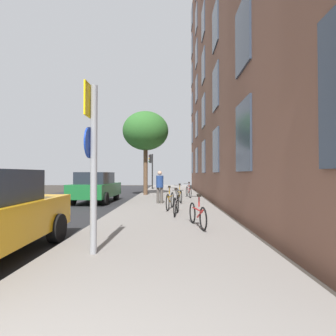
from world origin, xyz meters
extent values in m
plane|color=#332D28|center=(-2.40, 15.00, 0.00)|extent=(41.80, 41.80, 0.00)
cube|color=#232326|center=(-4.50, 15.00, 0.01)|extent=(7.00, 38.00, 0.01)
cube|color=gray|center=(1.10, 15.00, 0.06)|extent=(4.20, 38.00, 0.12)
cube|color=brown|center=(3.70, 14.50, 9.59)|extent=(0.50, 27.00, 19.19)
cube|color=#2D3847|center=(3.42, 7.00, 2.67)|extent=(0.06, 1.62, 2.10)
cube|color=#2D3847|center=(3.42, 12.00, 2.67)|extent=(0.06, 1.62, 2.10)
cube|color=#2D3847|center=(3.42, 17.00, 2.67)|extent=(0.06, 1.62, 2.10)
cube|color=#2D3847|center=(3.42, 22.00, 2.67)|extent=(0.06, 1.62, 2.10)
cube|color=#2D3847|center=(3.42, 27.00, 2.67)|extent=(0.06, 1.62, 2.10)
cube|color=#2D3847|center=(3.42, 7.00, 5.70)|extent=(0.06, 1.62, 2.10)
cube|color=#2D3847|center=(3.42, 12.00, 5.70)|extent=(0.06, 1.62, 2.10)
cube|color=#2D3847|center=(3.42, 17.00, 5.70)|extent=(0.06, 1.62, 2.10)
cube|color=#2D3847|center=(3.42, 22.00, 5.70)|extent=(0.06, 1.62, 2.10)
cube|color=#2D3847|center=(3.42, 27.00, 5.70)|extent=(0.06, 1.62, 2.10)
cube|color=#2D3847|center=(3.42, 12.00, 8.73)|extent=(0.06, 1.62, 2.10)
cube|color=#2D3847|center=(3.42, 17.00, 8.73)|extent=(0.06, 1.62, 2.10)
cube|color=#2D3847|center=(3.42, 22.00, 8.73)|extent=(0.06, 1.62, 2.10)
cube|color=#2D3847|center=(3.42, 27.00, 8.73)|extent=(0.06, 1.62, 2.10)
cube|color=#2D3847|center=(3.42, 17.00, 11.76)|extent=(0.06, 1.62, 2.10)
cube|color=#2D3847|center=(3.42, 22.00, 11.76)|extent=(0.06, 1.62, 2.10)
cube|color=#2D3847|center=(3.42, 27.00, 11.76)|extent=(0.06, 1.62, 2.10)
cube|color=#2D3847|center=(3.42, 22.00, 14.79)|extent=(0.06, 1.62, 2.10)
cube|color=#2D3847|center=(3.42, 27.00, 14.79)|extent=(0.06, 1.62, 2.10)
cube|color=#2D3847|center=(3.42, 27.00, 17.82)|extent=(0.06, 1.62, 2.10)
cylinder|color=gray|center=(-0.11, 3.79, 1.64)|extent=(0.12, 0.12, 3.03)
cube|color=yellow|center=(-0.19, 3.79, 2.86)|extent=(0.03, 0.60, 0.60)
cylinder|color=#14339E|center=(-0.19, 3.79, 2.11)|extent=(0.03, 0.56, 0.56)
cylinder|color=black|center=(-0.50, 24.41, 1.76)|extent=(0.12, 0.12, 3.29)
cube|color=black|center=(-0.68, 24.41, 2.96)|extent=(0.20, 0.24, 0.80)
sphere|color=#4B0707|center=(-0.79, 24.41, 3.22)|extent=(0.16, 0.16, 0.16)
sphere|color=orange|center=(-0.79, 24.41, 2.96)|extent=(0.16, 0.16, 0.16)
sphere|color=#083E11|center=(-0.79, 24.41, 2.70)|extent=(0.16, 0.16, 0.16)
cylinder|color=brown|center=(-0.48, 17.53, 1.84)|extent=(0.29, 0.29, 3.44)
ellipsoid|color=#2D6628|center=(-0.48, 17.53, 4.49)|extent=(3.13, 3.13, 2.66)
torus|color=black|center=(1.90, 6.83, 0.42)|extent=(0.14, 0.60, 0.60)
torus|color=black|center=(2.09, 5.77, 0.42)|extent=(0.14, 0.60, 0.60)
cylinder|color=#B21E1E|center=(1.99, 6.30, 0.59)|extent=(0.20, 0.91, 0.04)
cylinder|color=#B21E1E|center=(2.04, 6.03, 0.51)|extent=(0.14, 0.55, 0.30)
cylinder|color=#B21E1E|center=(2.02, 6.14, 0.82)|extent=(0.04, 0.04, 0.28)
cube|color=black|center=(2.02, 6.14, 0.98)|extent=(0.10, 0.24, 0.06)
cylinder|color=#4C4C4C|center=(1.90, 6.83, 0.90)|extent=(0.42, 0.10, 0.03)
torus|color=black|center=(1.52, 8.95, 0.44)|extent=(0.12, 0.65, 0.65)
torus|color=black|center=(1.40, 7.97, 0.44)|extent=(0.12, 0.65, 0.65)
cylinder|color=#99999E|center=(1.46, 8.46, 0.62)|extent=(0.14, 0.83, 0.04)
cylinder|color=#99999E|center=(1.43, 8.22, 0.54)|extent=(0.10, 0.51, 0.27)
cylinder|color=#99999E|center=(1.44, 8.31, 0.87)|extent=(0.04, 0.04, 0.28)
cube|color=black|center=(1.44, 8.31, 1.03)|extent=(0.10, 0.24, 0.06)
cylinder|color=#4C4C4C|center=(1.52, 8.95, 0.95)|extent=(0.42, 0.08, 0.03)
torus|color=black|center=(1.32, 10.48, 0.45)|extent=(0.15, 0.65, 0.65)
torus|color=black|center=(1.15, 9.42, 0.45)|extent=(0.15, 0.65, 0.65)
cylinder|color=#C68C19|center=(1.23, 9.95, 0.63)|extent=(0.19, 0.91, 0.04)
cylinder|color=#C68C19|center=(1.19, 9.68, 0.55)|extent=(0.13, 0.55, 0.30)
cylinder|color=#C68C19|center=(1.21, 9.79, 0.87)|extent=(0.04, 0.04, 0.28)
cube|color=black|center=(1.21, 9.79, 1.03)|extent=(0.10, 0.24, 0.06)
cylinder|color=#4C4C4C|center=(1.32, 10.48, 0.95)|extent=(0.42, 0.10, 0.03)
torus|color=black|center=(1.63, 13.21, 0.45)|extent=(0.11, 0.65, 0.65)
torus|color=black|center=(1.74, 12.17, 0.45)|extent=(0.11, 0.65, 0.65)
cylinder|color=#C68C19|center=(1.69, 12.69, 0.62)|extent=(0.15, 0.89, 0.04)
cylinder|color=#C68C19|center=(1.71, 12.43, 0.54)|extent=(0.11, 0.54, 0.29)
cylinder|color=#C68C19|center=(1.70, 12.53, 0.87)|extent=(0.04, 0.04, 0.28)
cube|color=black|center=(1.70, 12.53, 1.03)|extent=(0.10, 0.24, 0.06)
cylinder|color=#4C4C4C|center=(1.63, 13.21, 0.95)|extent=(0.42, 0.08, 0.03)
torus|color=black|center=(2.27, 16.14, 0.44)|extent=(0.12, 0.64, 0.64)
torus|color=black|center=(2.40, 15.05, 0.44)|extent=(0.12, 0.64, 0.64)
cylinder|color=#B21E1E|center=(2.34, 15.59, 0.62)|extent=(0.15, 0.93, 0.04)
cylinder|color=#B21E1E|center=(2.37, 15.32, 0.54)|extent=(0.11, 0.56, 0.30)
cylinder|color=#B21E1E|center=(2.36, 15.43, 0.86)|extent=(0.04, 0.04, 0.28)
cube|color=black|center=(2.36, 15.43, 1.02)|extent=(0.10, 0.24, 0.06)
cylinder|color=#4C4C4C|center=(2.27, 16.14, 0.94)|extent=(0.42, 0.08, 0.03)
cylinder|color=#4C4742|center=(0.64, 12.11, 0.50)|extent=(0.14, 0.14, 0.77)
cylinder|color=#4C4742|center=(0.81, 12.11, 0.50)|extent=(0.14, 0.14, 0.77)
cylinder|color=navy|center=(0.73, 12.11, 1.17)|extent=(0.49, 0.49, 0.57)
sphere|color=tan|center=(0.73, 12.11, 1.59)|extent=(0.21, 0.21, 0.21)
cylinder|color=black|center=(-1.28, 5.00, 0.33)|extent=(0.22, 0.64, 0.64)
cube|color=#19662D|center=(-2.75, 13.50, 0.68)|extent=(1.93, 4.11, 0.70)
cube|color=#1E232D|center=(-2.75, 13.30, 1.33)|extent=(1.58, 2.32, 0.60)
cylinder|color=black|center=(-3.55, 14.80, 0.33)|extent=(0.22, 0.64, 0.64)
cylinder|color=black|center=(-1.94, 14.80, 0.33)|extent=(0.22, 0.64, 0.64)
cylinder|color=black|center=(-3.55, 12.21, 0.33)|extent=(0.22, 0.64, 0.64)
cylinder|color=black|center=(-1.94, 12.21, 0.33)|extent=(0.22, 0.64, 0.64)
camera|label=1|loc=(1.29, -1.09, 1.55)|focal=29.15mm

